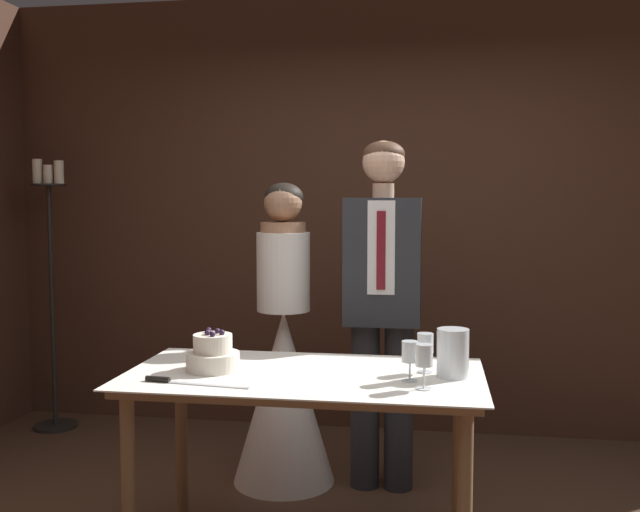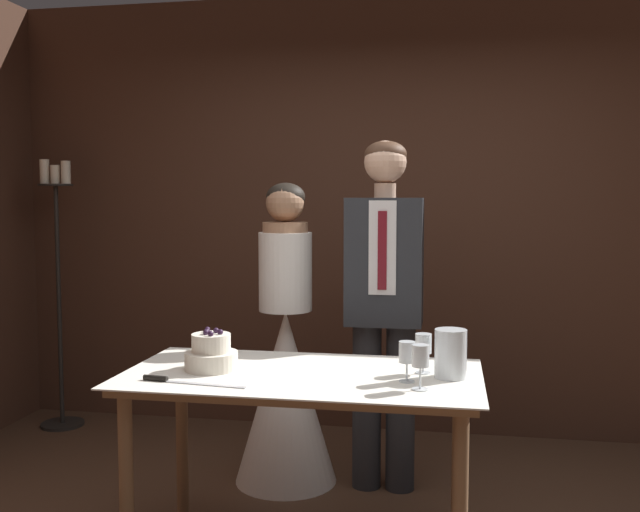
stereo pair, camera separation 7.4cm
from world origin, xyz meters
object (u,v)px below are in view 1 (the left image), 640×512
(wine_glass_middle, at_px, (424,357))
(candle_stand, at_px, (52,289))
(tiered_cake, at_px, (213,355))
(wine_glass_near, at_px, (425,344))
(wine_glass_far, at_px, (410,353))
(bride, at_px, (284,374))
(cake_table, at_px, (304,396))
(hurricane_candle, at_px, (453,354))
(groom, at_px, (383,295))
(cake_knife, at_px, (177,381))

(wine_glass_middle, distance_m, candle_stand, 2.93)
(wine_glass_middle, bearing_deg, tiered_cake, 169.47)
(wine_glass_near, height_order, wine_glass_far, wine_glass_near)
(bride, relative_size, candle_stand, 0.90)
(cake_table, xyz_separation_m, tiered_cake, (-0.38, -0.01, 0.16))
(tiered_cake, height_order, wine_glass_near, tiered_cake)
(cake_table, distance_m, wine_glass_near, 0.54)
(cake_table, height_order, wine_glass_middle, wine_glass_middle)
(cake_table, bearing_deg, hurricane_candle, 2.66)
(wine_glass_near, distance_m, hurricane_candle, 0.12)
(bride, bearing_deg, cake_table, -72.49)
(candle_stand, bearing_deg, wine_glass_near, -29.64)
(wine_glass_near, relative_size, hurricane_candle, 0.84)
(wine_glass_far, relative_size, groom, 0.09)
(cake_table, height_order, groom, groom)
(wine_glass_near, bearing_deg, tiered_cake, -173.72)
(candle_stand, bearing_deg, cake_table, -37.04)
(cake_table, bearing_deg, tiered_cake, -178.16)
(wine_glass_middle, relative_size, candle_stand, 0.10)
(wine_glass_middle, height_order, candle_stand, candle_stand)
(wine_glass_near, bearing_deg, groom, 107.01)
(cake_knife, relative_size, bride, 0.27)
(cake_table, relative_size, wine_glass_middle, 8.56)
(tiered_cake, relative_size, wine_glass_far, 1.39)
(wine_glass_near, height_order, groom, groom)
(candle_stand, bearing_deg, wine_glass_middle, -34.03)
(tiered_cake, bearing_deg, bride, 81.73)
(cake_table, relative_size, wine_glass_far, 9.17)
(cake_knife, relative_size, wine_glass_far, 2.72)
(cake_knife, bearing_deg, wine_glass_middle, 10.39)
(tiered_cake, distance_m, cake_knife, 0.24)
(groom, bearing_deg, wine_glass_middle, -77.28)
(cake_table, xyz_separation_m, cake_knife, (-0.46, -0.24, 0.10))
(cake_knife, distance_m, hurricane_candle, 1.09)
(cake_knife, relative_size, groom, 0.24)
(tiered_cake, distance_m, hurricane_candle, 0.98)
(wine_glass_near, relative_size, groom, 0.09)
(wine_glass_middle, height_order, wine_glass_far, wine_glass_middle)
(wine_glass_near, xyz_separation_m, wine_glass_far, (-0.06, -0.15, -0.01))
(bride, distance_m, candle_stand, 1.83)
(hurricane_candle, xyz_separation_m, candle_stand, (-2.54, 1.44, 0.03))
(wine_glass_middle, bearing_deg, cake_knife, -176.08)
(wine_glass_far, distance_m, groom, 0.91)
(cake_knife, relative_size, wine_glass_near, 2.65)
(wine_glass_near, distance_m, bride, 1.10)
(wine_glass_middle, height_order, groom, groom)
(wine_glass_middle, relative_size, wine_glass_far, 1.07)
(cake_table, relative_size, wine_glass_near, 8.92)
(wine_glass_near, height_order, wine_glass_middle, wine_glass_middle)
(hurricane_candle, bearing_deg, wine_glass_far, -150.49)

